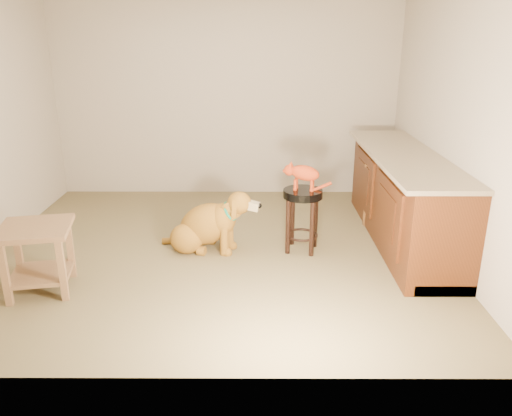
{
  "coord_description": "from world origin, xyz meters",
  "views": [
    {
      "loc": [
        0.42,
        -4.65,
        2.09
      ],
      "look_at": [
        0.4,
        0.02,
        0.45
      ],
      "focal_mm": 35.0,
      "sensor_mm": 36.0,
      "label": 1
    }
  ],
  "objects_px": {
    "wood_stool": "(387,197)",
    "tabby_kitten": "(302,174)",
    "golden_retriever": "(207,226)",
    "side_table": "(38,249)",
    "padded_stool": "(302,208)"
  },
  "relations": [
    {
      "from": "tabby_kitten",
      "to": "side_table",
      "type": "bearing_deg",
      "value": -145.18
    },
    {
      "from": "wood_stool",
      "to": "side_table",
      "type": "relative_size",
      "value": 1.09
    },
    {
      "from": "wood_stool",
      "to": "padded_stool",
      "type": "bearing_deg",
      "value": -149.39
    },
    {
      "from": "golden_retriever",
      "to": "side_table",
      "type": "bearing_deg",
      "value": -132.46
    },
    {
      "from": "wood_stool",
      "to": "tabby_kitten",
      "type": "height_order",
      "value": "tabby_kitten"
    },
    {
      "from": "golden_retriever",
      "to": "tabby_kitten",
      "type": "bearing_deg",
      "value": 14.02
    },
    {
      "from": "side_table",
      "to": "tabby_kitten",
      "type": "distance_m",
      "value": 2.47
    },
    {
      "from": "padded_stool",
      "to": "tabby_kitten",
      "type": "xyz_separation_m",
      "value": [
        -0.01,
        0.0,
        0.35
      ]
    },
    {
      "from": "wood_stool",
      "to": "tabby_kitten",
      "type": "xyz_separation_m",
      "value": [
        -1.0,
        -0.58,
        0.43
      ]
    },
    {
      "from": "padded_stool",
      "to": "golden_retriever",
      "type": "distance_m",
      "value": 0.98
    },
    {
      "from": "side_table",
      "to": "padded_stool",
      "type": "bearing_deg",
      "value": 20.45
    },
    {
      "from": "wood_stool",
      "to": "side_table",
      "type": "distance_m",
      "value": 3.58
    },
    {
      "from": "padded_stool",
      "to": "side_table",
      "type": "distance_m",
      "value": 2.45
    },
    {
      "from": "golden_retriever",
      "to": "wood_stool",
      "type": "bearing_deg",
      "value": 30.87
    },
    {
      "from": "padded_stool",
      "to": "wood_stool",
      "type": "xyz_separation_m",
      "value": [
        0.99,
        0.58,
        -0.08
      ]
    }
  ]
}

